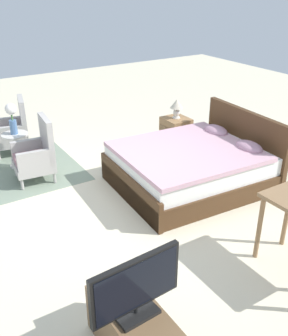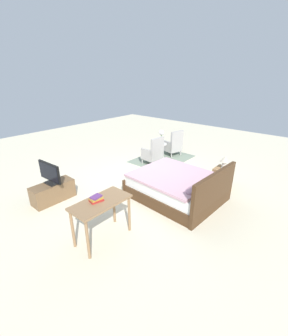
{
  "view_description": "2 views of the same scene",
  "coord_description": "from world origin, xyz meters",
  "px_view_note": "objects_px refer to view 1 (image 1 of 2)",
  "views": [
    {
      "loc": [
        3.92,
        -2.14,
        2.7
      ],
      "look_at": [
        0.39,
        0.09,
        0.66
      ],
      "focal_mm": 42.0,
      "sensor_mm": 36.0,
      "label": 1
    },
    {
      "loc": [
        4.21,
        3.59,
        2.8
      ],
      "look_at": [
        0.4,
        0.32,
        0.67
      ],
      "focal_mm": 24.0,
      "sensor_mm": 36.0,
      "label": 2
    }
  ],
  "objects_px": {
    "armchair_by_window_left": "(14,131)",
    "table_lamp": "(177,106)",
    "tv_flatscreen": "(136,287)",
    "side_table": "(16,146)",
    "bed": "(193,166)",
    "flower_vase": "(12,115)",
    "armchair_by_window_right": "(37,155)",
    "nightstand": "(176,133)",
    "tv_stand": "(137,336)"
  },
  "relations": [
    {
      "from": "nightstand",
      "to": "tv_flatscreen",
      "type": "distance_m",
      "value": 4.25
    },
    {
      "from": "armchair_by_window_right",
      "to": "nightstand",
      "type": "distance_m",
      "value": 2.4
    },
    {
      "from": "armchair_by_window_right",
      "to": "flower_vase",
      "type": "bearing_deg",
      "value": -167.52
    },
    {
      "from": "nightstand",
      "to": "tv_flatscreen",
      "type": "xyz_separation_m",
      "value": [
        3.22,
        -2.74,
        0.44
      ]
    },
    {
      "from": "armchair_by_window_right",
      "to": "flower_vase",
      "type": "height_order",
      "value": "flower_vase"
    },
    {
      "from": "bed",
      "to": "tv_flatscreen",
      "type": "relative_size",
      "value": 2.83
    },
    {
      "from": "armchair_by_window_left",
      "to": "side_table",
      "type": "height_order",
      "value": "armchair_by_window_left"
    },
    {
      "from": "nightstand",
      "to": "flower_vase",
      "type": "bearing_deg",
      "value": -105.95
    },
    {
      "from": "armchair_by_window_right",
      "to": "bed",
      "type": "bearing_deg",
      "value": 53.28
    },
    {
      "from": "bed",
      "to": "armchair_by_window_left",
      "type": "relative_size",
      "value": 2.29
    },
    {
      "from": "bed",
      "to": "table_lamp",
      "type": "relative_size",
      "value": 6.38
    },
    {
      "from": "bed",
      "to": "nightstand",
      "type": "height_order",
      "value": "bed"
    },
    {
      "from": "side_table",
      "to": "nightstand",
      "type": "bearing_deg",
      "value": 74.05
    },
    {
      "from": "side_table",
      "to": "table_lamp",
      "type": "height_order",
      "value": "table_lamp"
    },
    {
      "from": "flower_vase",
      "to": "armchair_by_window_left",
      "type": "bearing_deg",
      "value": 167.23
    },
    {
      "from": "flower_vase",
      "to": "table_lamp",
      "type": "distance_m",
      "value": 2.62
    },
    {
      "from": "bed",
      "to": "armchair_by_window_left",
      "type": "distance_m",
      "value": 3.09
    },
    {
      "from": "armchair_by_window_left",
      "to": "table_lamp",
      "type": "xyz_separation_m",
      "value": [
        1.29,
        2.39,
        0.38
      ]
    },
    {
      "from": "armchair_by_window_left",
      "to": "table_lamp",
      "type": "relative_size",
      "value": 2.79
    },
    {
      "from": "tv_flatscreen",
      "to": "side_table",
      "type": "bearing_deg",
      "value": 176.86
    },
    {
      "from": "side_table",
      "to": "tv_flatscreen",
      "type": "distance_m",
      "value": 3.97
    },
    {
      "from": "armchair_by_window_left",
      "to": "nightstand",
      "type": "xyz_separation_m",
      "value": [
        1.29,
        2.39,
        -0.11
      ]
    },
    {
      "from": "tv_stand",
      "to": "side_table",
      "type": "bearing_deg",
      "value": 176.86
    },
    {
      "from": "nightstand",
      "to": "tv_stand",
      "type": "xyz_separation_m",
      "value": [
        3.22,
        -2.74,
        -0.05
      ]
    },
    {
      "from": "nightstand",
      "to": "tv_stand",
      "type": "height_order",
      "value": "nightstand"
    },
    {
      "from": "armchair_by_window_right",
      "to": "tv_stand",
      "type": "xyz_separation_m",
      "value": [
        3.35,
        -0.35,
        -0.16
      ]
    },
    {
      "from": "armchair_by_window_left",
      "to": "armchair_by_window_right",
      "type": "relative_size",
      "value": 1.0
    },
    {
      "from": "side_table",
      "to": "tv_flatscreen",
      "type": "height_order",
      "value": "tv_flatscreen"
    },
    {
      "from": "side_table",
      "to": "flower_vase",
      "type": "height_order",
      "value": "flower_vase"
    },
    {
      "from": "armchair_by_window_left",
      "to": "tv_flatscreen",
      "type": "bearing_deg",
      "value": -4.38
    },
    {
      "from": "side_table",
      "to": "table_lamp",
      "type": "distance_m",
      "value": 2.66
    },
    {
      "from": "bed",
      "to": "side_table",
      "type": "height_order",
      "value": "bed"
    },
    {
      "from": "armchair_by_window_left",
      "to": "flower_vase",
      "type": "relative_size",
      "value": 1.93
    },
    {
      "from": "armchair_by_window_left",
      "to": "nightstand",
      "type": "relative_size",
      "value": 1.69
    },
    {
      "from": "armchair_by_window_right",
      "to": "tv_stand",
      "type": "height_order",
      "value": "armchair_by_window_right"
    },
    {
      "from": "armchair_by_window_right",
      "to": "nightstand",
      "type": "relative_size",
      "value": 1.69
    },
    {
      "from": "armchair_by_window_left",
      "to": "flower_vase",
      "type": "height_order",
      "value": "flower_vase"
    },
    {
      "from": "bed",
      "to": "table_lamp",
      "type": "bearing_deg",
      "value": 154.22
    },
    {
      "from": "armchair_by_window_left",
      "to": "tv_flatscreen",
      "type": "distance_m",
      "value": 4.54
    },
    {
      "from": "side_table",
      "to": "flower_vase",
      "type": "distance_m",
      "value": 0.49
    },
    {
      "from": "flower_vase",
      "to": "tv_stand",
      "type": "height_order",
      "value": "flower_vase"
    },
    {
      "from": "armchair_by_window_right",
      "to": "tv_stand",
      "type": "distance_m",
      "value": 3.37
    },
    {
      "from": "tv_stand",
      "to": "flower_vase",
      "type": "bearing_deg",
      "value": 176.86
    },
    {
      "from": "bed",
      "to": "nightstand",
      "type": "xyz_separation_m",
      "value": [
        -1.22,
        0.59,
        -0.03
      ]
    },
    {
      "from": "armchair_by_window_left",
      "to": "tv_stand",
      "type": "height_order",
      "value": "armchair_by_window_left"
    },
    {
      "from": "armchair_by_window_left",
      "to": "tv_flatscreen",
      "type": "xyz_separation_m",
      "value": [
        4.52,
        -0.35,
        0.33
      ]
    },
    {
      "from": "bed",
      "to": "table_lamp",
      "type": "xyz_separation_m",
      "value": [
        -1.22,
        0.59,
        0.46
      ]
    },
    {
      "from": "bed",
      "to": "armchair_by_window_left",
      "type": "bearing_deg",
      "value": -144.25
    },
    {
      "from": "armchair_by_window_right",
      "to": "nightstand",
      "type": "height_order",
      "value": "armchair_by_window_right"
    },
    {
      "from": "armchair_by_window_right",
      "to": "tv_flatscreen",
      "type": "bearing_deg",
      "value": -5.91
    }
  ]
}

